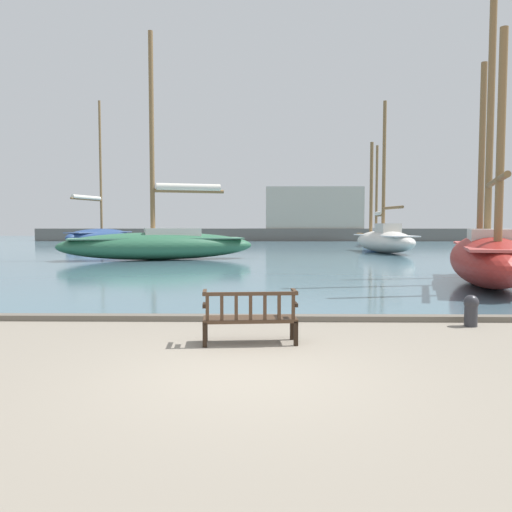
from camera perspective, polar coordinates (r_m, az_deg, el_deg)
name	(u,v)px	position (r m, az deg, el deg)	size (l,w,h in m)	color
ground_plane	(243,375)	(6.97, -1.45, -13.41)	(160.00, 160.00, 0.00)	gray
harbor_water	(261,245)	(50.70, 0.56, 1.29)	(100.00, 80.00, 0.08)	slate
quay_edge_kerb	(251,318)	(10.70, -0.61, -7.08)	(40.00, 0.30, 0.12)	#675F54
park_bench	(250,317)	(8.58, -0.70, -6.95)	(1.64, 0.65, 0.92)	black
sailboat_outer_starboard	(100,235)	(51.04, -17.39, 2.32)	(5.04, 10.16, 13.98)	navy
sailboat_centre_channel	(376,238)	(48.02, 13.60, 2.05)	(2.79, 9.86, 9.37)	navy
sailboat_distant_harbor	(159,243)	(28.66, -11.01, 1.52)	(11.20, 5.59, 12.60)	#2D6647
sailboat_far_port	(384,239)	(36.67, 14.43, 1.91)	(3.87, 9.53, 10.70)	silver
sailboat_far_starboard	(487,254)	(17.87, 24.94, 0.17)	(4.65, 8.60, 10.32)	maroon
mooring_bollard	(471,309)	(10.94, 23.36, -5.57)	(0.29, 0.29, 0.64)	#2D2D33
far_breakwater	(281,225)	(62.20, 2.83, 3.54)	(55.86, 2.40, 6.76)	#66605B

